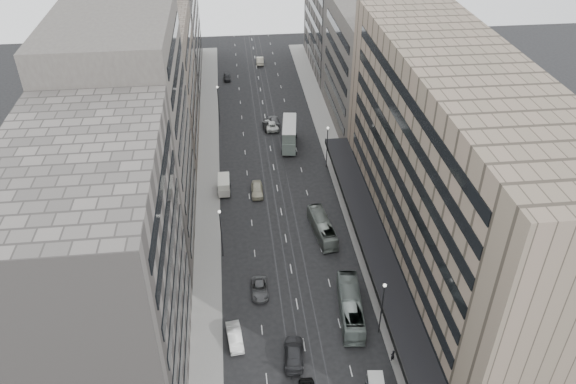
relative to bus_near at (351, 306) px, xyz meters
name	(u,v)px	position (x,y,z in m)	size (l,w,h in m)	color
ground	(298,309)	(-6.65, 1.73, -1.58)	(220.00, 220.00, 0.00)	black
sidewalk_right	(336,159)	(5.35, 39.23, -1.50)	(4.00, 125.00, 0.15)	gray
sidewalk_left	(209,166)	(-18.65, 39.23, -1.50)	(4.00, 125.00, 0.15)	gray
department_store	(452,173)	(14.81, 9.73, 13.37)	(19.20, 60.00, 30.00)	#766756
building_right_mid	(373,68)	(14.85, 53.73, 10.42)	(15.00, 28.00, 24.00)	#4D4843
building_right_far	(344,13)	(14.85, 83.73, 12.42)	(15.00, 32.00, 28.00)	slate
building_left_a	(101,280)	(-28.15, -6.27, 13.42)	(15.00, 28.00, 30.00)	slate
building_left_b	(130,137)	(-28.15, 20.73, 15.42)	(15.00, 26.00, 34.00)	#4D4843
building_left_c	(151,88)	(-28.15, 47.73, 10.92)	(15.00, 28.00, 25.00)	#716358
building_left_d	(163,23)	(-28.15, 80.73, 12.42)	(15.00, 38.00, 28.00)	slate
lamp_right_near	(382,303)	(3.05, -3.27, 3.63)	(0.44, 0.44, 8.32)	#262628
lamp_right_far	(327,142)	(3.05, 36.73, 3.63)	(0.44, 0.44, 8.32)	#262628
lamp_left_near	(221,228)	(-16.35, 13.73, 3.63)	(0.44, 0.44, 8.32)	#262628
lamp_left_far	(218,100)	(-16.35, 56.73, 3.63)	(0.44, 0.44, 8.32)	#262628
bus_near	(351,306)	(0.00, 0.00, 0.00)	(2.65, 11.33, 3.16)	gray
bus_far	(322,227)	(-0.92, 17.09, -0.19)	(2.33, 9.96, 2.77)	gray
double_decker	(289,134)	(-2.87, 45.19, 1.12)	(3.81, 9.42, 5.01)	slate
panel_van	(224,185)	(-15.85, 30.52, -0.04)	(2.22, 4.44, 2.78)	#B9B3A7
sedan_1	(235,337)	(-15.12, -2.76, -0.77)	(1.71, 4.90, 1.62)	silver
sedan_2	(260,289)	(-11.45, 5.42, -0.91)	(2.22, 4.82, 1.34)	#525254
sedan_3	(294,353)	(-8.13, -6.09, -0.72)	(2.40, 5.90, 1.71)	#28282B
sedan_4	(257,190)	(-10.24, 29.36, -0.72)	(2.02, 5.03, 1.71)	beige
sedan_5	(267,126)	(-6.68, 52.78, -0.91)	(1.42, 4.08, 1.34)	black
sedan_6	(272,125)	(-5.68, 53.11, -0.80)	(2.58, 5.59, 1.55)	white
sedan_7	(274,121)	(-5.08, 54.69, -0.79)	(2.20, 5.40, 1.57)	#565558
sedan_8	(227,77)	(-14.31, 79.45, -0.86)	(1.69, 4.20, 1.43)	#232325
sedan_9	(260,60)	(-5.58, 89.05, -0.72)	(1.82, 5.21, 1.72)	beige
pedestrian	(393,355)	(3.55, -7.85, -0.61)	(0.59, 0.39, 1.63)	black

